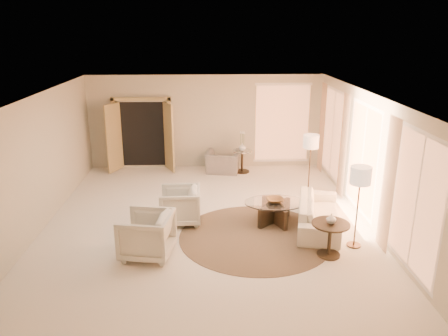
{
  "coord_description": "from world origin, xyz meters",
  "views": [
    {
      "loc": [
        0.04,
        -8.92,
        4.12
      ],
      "look_at": [
        0.4,
        0.4,
        1.1
      ],
      "focal_mm": 35.0,
      "sensor_mm": 36.0,
      "label": 1
    }
  ],
  "objects_px": {
    "accent_chair": "(223,159)",
    "armchair_right": "(146,233)",
    "end_table": "(330,234)",
    "floor_lamp_near": "(311,144)",
    "bowl": "(275,200)",
    "end_vase": "(331,219)",
    "floor_lamp_far": "(360,179)",
    "armchair_left": "(180,204)",
    "side_table": "(242,159)",
    "sofa": "(319,213)",
    "coffee_table": "(274,210)",
    "side_vase": "(242,147)"
  },
  "relations": [
    {
      "from": "armchair_left",
      "to": "armchair_right",
      "type": "bearing_deg",
      "value": -21.37
    },
    {
      "from": "floor_lamp_far",
      "to": "sofa",
      "type": "bearing_deg",
      "value": 118.85
    },
    {
      "from": "armchair_left",
      "to": "end_vase",
      "type": "xyz_separation_m",
      "value": [
        2.88,
        -1.59,
        0.32
      ]
    },
    {
      "from": "accent_chair",
      "to": "armchair_left",
      "type": "bearing_deg",
      "value": 82.79
    },
    {
      "from": "end_table",
      "to": "side_vase",
      "type": "height_order",
      "value": "side_vase"
    },
    {
      "from": "bowl",
      "to": "end_vase",
      "type": "height_order",
      "value": "end_vase"
    },
    {
      "from": "armchair_left",
      "to": "floor_lamp_far",
      "type": "xyz_separation_m",
      "value": [
        3.48,
        -1.23,
        0.96
      ]
    },
    {
      "from": "coffee_table",
      "to": "armchair_right",
      "type": "bearing_deg",
      "value": -152.46
    },
    {
      "from": "floor_lamp_near",
      "to": "side_table",
      "type": "bearing_deg",
      "value": 128.06
    },
    {
      "from": "side_vase",
      "to": "armchair_right",
      "type": "bearing_deg",
      "value": -113.87
    },
    {
      "from": "coffee_table",
      "to": "side_vase",
      "type": "height_order",
      "value": "side_vase"
    },
    {
      "from": "floor_lamp_far",
      "to": "coffee_table",
      "type": "bearing_deg",
      "value": 141.17
    },
    {
      "from": "floor_lamp_far",
      "to": "bowl",
      "type": "relative_size",
      "value": 4.4
    },
    {
      "from": "side_table",
      "to": "coffee_table",
      "type": "bearing_deg",
      "value": -83.06
    },
    {
      "from": "end_table",
      "to": "side_vase",
      "type": "xyz_separation_m",
      "value": [
        -1.24,
        5.05,
        0.31
      ]
    },
    {
      "from": "accent_chair",
      "to": "bowl",
      "type": "xyz_separation_m",
      "value": [
        1.01,
        -3.55,
        0.11
      ]
    },
    {
      "from": "floor_lamp_near",
      "to": "floor_lamp_far",
      "type": "height_order",
      "value": "floor_lamp_far"
    },
    {
      "from": "armchair_right",
      "to": "side_table",
      "type": "bearing_deg",
      "value": 165.88
    },
    {
      "from": "sofa",
      "to": "armchair_right",
      "type": "xyz_separation_m",
      "value": [
        -3.53,
        -1.12,
        0.15
      ]
    },
    {
      "from": "sofa",
      "to": "side_vase",
      "type": "distance_m",
      "value": 4.05
    },
    {
      "from": "floor_lamp_far",
      "to": "side_vase",
      "type": "relative_size",
      "value": 7.43
    },
    {
      "from": "end_table",
      "to": "floor_lamp_near",
      "type": "xyz_separation_m",
      "value": [
        0.3,
        3.08,
        0.9
      ]
    },
    {
      "from": "side_table",
      "to": "end_vase",
      "type": "height_order",
      "value": "end_vase"
    },
    {
      "from": "end_table",
      "to": "floor_lamp_near",
      "type": "bearing_deg",
      "value": 84.51
    },
    {
      "from": "armchair_right",
      "to": "side_table",
      "type": "xyz_separation_m",
      "value": [
        2.17,
        4.91,
        -0.07
      ]
    },
    {
      "from": "armchair_right",
      "to": "bowl",
      "type": "bearing_deg",
      "value": 127.29
    },
    {
      "from": "side_table",
      "to": "floor_lamp_far",
      "type": "xyz_separation_m",
      "value": [
        1.85,
        -4.69,
        0.99
      ]
    },
    {
      "from": "end_table",
      "to": "end_vase",
      "type": "distance_m",
      "value": 0.3
    },
    {
      "from": "armchair_right",
      "to": "bowl",
      "type": "distance_m",
      "value": 2.94
    },
    {
      "from": "armchair_right",
      "to": "end_vase",
      "type": "xyz_separation_m",
      "value": [
        3.42,
        -0.14,
        0.29
      ]
    },
    {
      "from": "side_table",
      "to": "end_vase",
      "type": "distance_m",
      "value": 5.21
    },
    {
      "from": "armchair_right",
      "to": "accent_chair",
      "type": "bearing_deg",
      "value": 171.72
    },
    {
      "from": "armchair_left",
      "to": "armchair_right",
      "type": "distance_m",
      "value": 1.55
    },
    {
      "from": "bowl",
      "to": "side_vase",
      "type": "distance_m",
      "value": 3.59
    },
    {
      "from": "sofa",
      "to": "end_vase",
      "type": "height_order",
      "value": "end_vase"
    },
    {
      "from": "end_vase",
      "to": "side_vase",
      "type": "bearing_deg",
      "value": 103.84
    },
    {
      "from": "coffee_table",
      "to": "side_vase",
      "type": "distance_m",
      "value": 3.61
    },
    {
      "from": "floor_lamp_near",
      "to": "sofa",
      "type": "bearing_deg",
      "value": -95.93
    },
    {
      "from": "accent_chair",
      "to": "floor_lamp_far",
      "type": "xyz_separation_m",
      "value": [
        2.42,
        -4.69,
        0.97
      ]
    },
    {
      "from": "accent_chair",
      "to": "sofa",
      "type": "bearing_deg",
      "value": 126.75
    },
    {
      "from": "armchair_left",
      "to": "floor_lamp_near",
      "type": "bearing_deg",
      "value": 114.1
    },
    {
      "from": "bowl",
      "to": "floor_lamp_far",
      "type": "bearing_deg",
      "value": -38.83
    },
    {
      "from": "sofa",
      "to": "armchair_left",
      "type": "bearing_deg",
      "value": 96.6
    },
    {
      "from": "coffee_table",
      "to": "side_vase",
      "type": "xyz_separation_m",
      "value": [
        -0.43,
        3.55,
        0.46
      ]
    },
    {
      "from": "accent_chair",
      "to": "armchair_right",
      "type": "bearing_deg",
      "value": 81.8
    },
    {
      "from": "armchair_left",
      "to": "floor_lamp_far",
      "type": "relative_size",
      "value": 0.53
    },
    {
      "from": "sofa",
      "to": "floor_lamp_far",
      "type": "xyz_separation_m",
      "value": [
        0.5,
        -0.9,
        1.08
      ]
    },
    {
      "from": "floor_lamp_far",
      "to": "end_vase",
      "type": "height_order",
      "value": "floor_lamp_far"
    },
    {
      "from": "armchair_right",
      "to": "coffee_table",
      "type": "distance_m",
      "value": 2.94
    },
    {
      "from": "floor_lamp_near",
      "to": "end_vase",
      "type": "bearing_deg",
      "value": -95.49
    }
  ]
}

